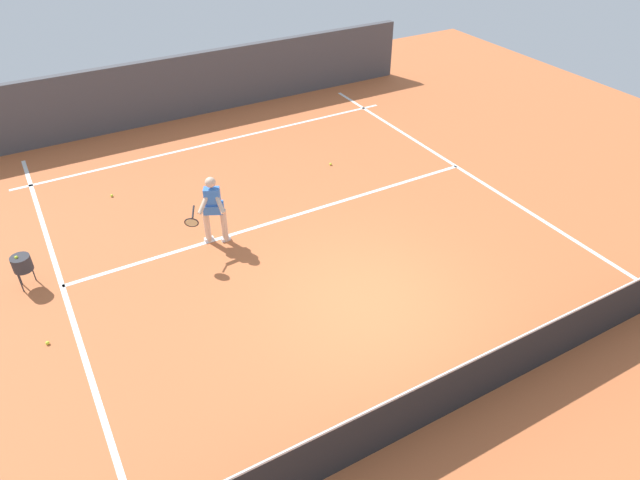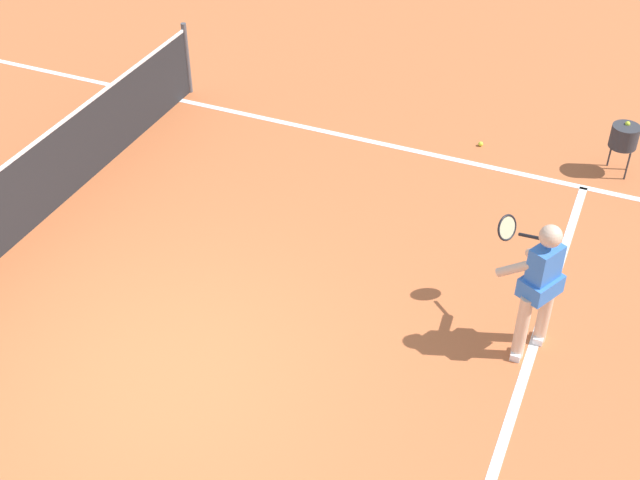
% 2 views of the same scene
% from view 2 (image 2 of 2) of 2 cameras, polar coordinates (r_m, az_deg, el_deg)
% --- Properties ---
extents(ground_plane, '(26.67, 26.67, 0.00)m').
position_cam_2_polar(ground_plane, '(8.70, -10.30, -8.70)').
color(ground_plane, '#C66638').
extents(service_line_marking, '(9.88, 0.10, 0.01)m').
position_cam_2_polar(service_line_marking, '(7.88, 11.36, -15.47)').
color(service_line_marking, white).
rests_on(service_line_marking, ground).
extents(sideline_right_marking, '(0.10, 18.52, 0.01)m').
position_cam_2_polar(sideline_right_marking, '(12.15, 1.85, 6.95)').
color(sideline_right_marking, white).
rests_on(sideline_right_marking, ground).
extents(tennis_player, '(1.04, 0.82, 1.55)m').
position_cam_2_polar(tennis_player, '(8.52, 14.42, -2.80)').
color(tennis_player, beige).
rests_on(tennis_player, ground).
extents(tennis_ball_far, '(0.07, 0.07, 0.07)m').
position_cam_2_polar(tennis_ball_far, '(12.12, 10.70, 6.33)').
color(tennis_ball_far, '#D1E533').
rests_on(tennis_ball_far, ground).
extents(ball_hopper, '(0.36, 0.36, 0.74)m').
position_cam_2_polar(ball_hopper, '(11.76, 19.69, 6.53)').
color(ball_hopper, '#333338').
rests_on(ball_hopper, ground).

